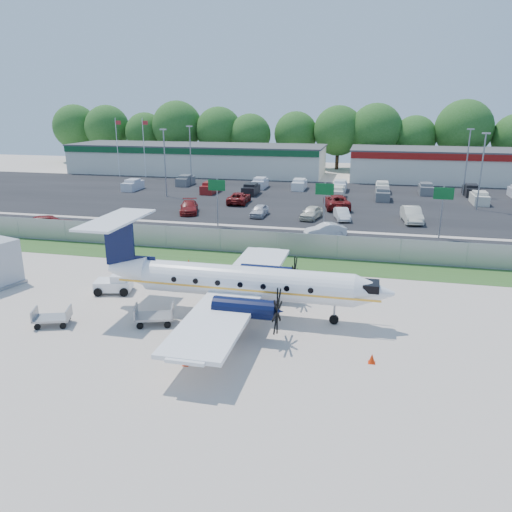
% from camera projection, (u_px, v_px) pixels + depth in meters
% --- Properties ---
extents(ground, '(170.00, 170.00, 0.00)m').
position_uv_depth(ground, '(233.00, 323.00, 29.12)').
color(ground, beige).
rests_on(ground, ground).
extents(grass_verge, '(170.00, 4.00, 0.02)m').
position_uv_depth(grass_verge, '(273.00, 262.00, 40.30)').
color(grass_verge, '#2D561E').
rests_on(grass_verge, ground).
extents(access_road, '(170.00, 8.00, 0.02)m').
position_uv_depth(access_road, '(287.00, 240.00, 46.82)').
color(access_road, black).
rests_on(access_road, ground).
extents(parking_lot, '(170.00, 32.00, 0.02)m').
position_uv_depth(parking_lot, '(313.00, 200.00, 66.40)').
color(parking_lot, black).
rests_on(parking_lot, ground).
extents(perimeter_fence, '(120.00, 0.06, 1.99)m').
position_uv_depth(perimeter_fence, '(277.00, 244.00, 41.87)').
color(perimeter_fence, gray).
rests_on(perimeter_fence, ground).
extents(building_west, '(46.40, 12.40, 5.24)m').
position_uv_depth(building_west, '(197.00, 159.00, 91.26)').
color(building_west, silver).
rests_on(building_west, ground).
extents(building_east, '(44.40, 12.40, 5.24)m').
position_uv_depth(building_east, '(490.00, 166.00, 80.56)').
color(building_east, silver).
rests_on(building_east, ground).
extents(sign_left, '(1.80, 0.26, 5.00)m').
position_uv_depth(sign_left, '(217.00, 192.00, 51.13)').
color(sign_left, gray).
rests_on(sign_left, ground).
extents(sign_mid, '(1.80, 0.26, 5.00)m').
position_uv_depth(sign_mid, '(324.00, 196.00, 48.77)').
color(sign_mid, gray).
rests_on(sign_mid, ground).
extents(sign_right, '(1.80, 0.26, 5.00)m').
position_uv_depth(sign_right, '(443.00, 201.00, 46.42)').
color(sign_right, gray).
rests_on(sign_right, ground).
extents(flagpole_west, '(1.06, 0.12, 10.00)m').
position_uv_depth(flagpole_west, '(117.00, 144.00, 86.42)').
color(flagpole_west, white).
rests_on(flagpole_west, ground).
extents(flagpole_east, '(1.06, 0.12, 10.00)m').
position_uv_depth(flagpole_east, '(144.00, 144.00, 85.35)').
color(flagpole_east, white).
rests_on(flagpole_east, ground).
extents(light_pole_nw, '(0.90, 0.35, 9.09)m').
position_uv_depth(light_pole_nw, '(165.00, 158.00, 67.29)').
color(light_pole_nw, gray).
rests_on(light_pole_nw, ground).
extents(light_pole_ne, '(0.90, 0.35, 9.09)m').
position_uv_depth(light_pole_ne, '(482.00, 166.00, 58.73)').
color(light_pole_ne, gray).
rests_on(light_pole_ne, ground).
extents(light_pole_sw, '(0.90, 0.35, 9.09)m').
position_uv_depth(light_pole_sw, '(190.00, 152.00, 76.61)').
color(light_pole_sw, gray).
rests_on(light_pole_sw, ground).
extents(light_pole_se, '(0.90, 0.35, 9.09)m').
position_uv_depth(light_pole_se, '(467.00, 158.00, 68.05)').
color(light_pole_se, gray).
rests_on(light_pole_se, ground).
extents(tree_line, '(112.00, 6.00, 14.00)m').
position_uv_depth(tree_line, '(333.00, 169.00, 98.10)').
color(tree_line, '#215418').
rests_on(tree_line, ground).
extents(aircraft, '(17.86, 17.66, 5.58)m').
position_uv_depth(aircraft, '(240.00, 282.00, 29.56)').
color(aircraft, white).
rests_on(aircraft, ground).
extents(pushback_tug, '(2.66, 2.19, 1.29)m').
position_uv_depth(pushback_tug, '(115.00, 284.00, 33.68)').
color(pushback_tug, white).
rests_on(pushback_tug, ground).
extents(baggage_cart_near, '(2.30, 1.80, 1.06)m').
position_uv_depth(baggage_cart_near, '(52.00, 317.00, 28.65)').
color(baggage_cart_near, gray).
rests_on(baggage_cart_near, ground).
extents(baggage_cart_far, '(2.51, 1.95, 1.16)m').
position_uv_depth(baggage_cart_far, '(154.00, 316.00, 28.79)').
color(baggage_cart_far, gray).
rests_on(baggage_cart_far, ground).
extents(cone_nose, '(0.35, 0.35, 0.50)m').
position_uv_depth(cone_nose, '(372.00, 359.00, 24.55)').
color(cone_nose, red).
rests_on(cone_nose, ground).
extents(cone_port_wing, '(0.33, 0.33, 0.47)m').
position_uv_depth(cone_port_wing, '(186.00, 361.00, 24.35)').
color(cone_port_wing, red).
rests_on(cone_port_wing, ground).
extents(cone_starboard_wing, '(0.38, 0.38, 0.54)m').
position_uv_depth(cone_starboard_wing, '(189.00, 263.00, 39.29)').
color(cone_starboard_wing, red).
rests_on(cone_starboard_wing, ground).
extents(road_car_west, '(5.28, 3.86, 1.67)m').
position_uv_depth(road_car_west, '(49.00, 231.00, 50.20)').
color(road_car_west, maroon).
rests_on(road_car_west, ground).
extents(road_car_mid, '(4.19, 2.86, 1.31)m').
position_uv_depth(road_car_mid, '(325.00, 237.00, 47.97)').
color(road_car_mid, silver).
rests_on(road_car_mid, ground).
extents(parked_car_a, '(3.37, 5.28, 1.42)m').
position_uv_depth(parked_car_a, '(189.00, 213.00, 58.41)').
color(parked_car_a, maroon).
rests_on(parked_car_a, ground).
extents(parked_car_b, '(1.71, 3.91, 1.31)m').
position_uv_depth(parked_car_b, '(259.00, 216.00, 56.78)').
color(parked_car_b, silver).
rests_on(parked_car_b, ground).
extents(parked_car_c, '(2.52, 4.43, 1.42)m').
position_uv_depth(parked_car_c, '(311.00, 219.00, 55.50)').
color(parked_car_c, beige).
rests_on(parked_car_c, ground).
extents(parked_car_d, '(2.24, 4.13, 1.29)m').
position_uv_depth(parked_car_d, '(342.00, 220.00, 55.02)').
color(parked_car_d, silver).
rests_on(parked_car_d, ground).
extents(parked_car_e, '(2.29, 5.21, 1.67)m').
position_uv_depth(parked_car_e, '(411.00, 222.00, 53.93)').
color(parked_car_e, beige).
rests_on(parked_car_e, ground).
extents(parked_car_f, '(2.60, 5.28, 1.44)m').
position_uv_depth(parked_car_f, '(239.00, 203.00, 64.11)').
color(parked_car_f, maroon).
rests_on(parked_car_f, ground).
extents(parked_car_g, '(3.97, 6.54, 1.69)m').
position_uv_depth(parked_car_g, '(336.00, 208.00, 61.08)').
color(parked_car_g, maroon).
rests_on(parked_car_g, ground).
extents(far_parking_rows, '(56.00, 10.00, 1.60)m').
position_uv_depth(far_parking_rows, '(317.00, 194.00, 71.06)').
color(far_parking_rows, gray).
rests_on(far_parking_rows, ground).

